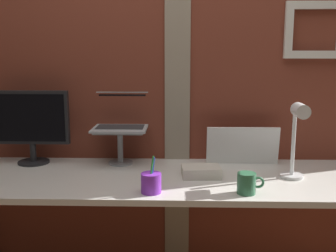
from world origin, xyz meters
name	(u,v)px	position (x,y,z in m)	size (l,w,h in m)	color
brick_wall_back	(159,87)	(0.00, 0.38, 1.17)	(3.14, 0.16, 2.34)	brown
desk	(167,187)	(0.07, -0.03, 0.67)	(2.38, 0.70, 0.73)	silver
monitor	(31,121)	(-0.73, 0.20, 0.98)	(0.44, 0.18, 0.43)	black
laptop_stand	(120,141)	(-0.21, 0.20, 0.87)	(0.28, 0.22, 0.20)	gray
laptop	(121,119)	(-0.21, 0.26, 0.99)	(0.31, 0.29, 0.21)	#ADB2B7
whiteboard_panel	(243,146)	(0.49, 0.21, 0.84)	(0.42, 0.02, 0.22)	white
desk_lamp	(297,133)	(0.71, -0.09, 0.98)	(0.12, 0.20, 0.40)	white
pen_cup	(152,183)	(0.00, -0.29, 0.78)	(0.09, 0.09, 0.18)	purple
coffee_mug	(247,183)	(0.44, -0.29, 0.78)	(0.13, 0.09, 0.10)	#33724C
paper_clutter_stack	(201,171)	(0.24, -0.03, 0.76)	(0.20, 0.14, 0.05)	silver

